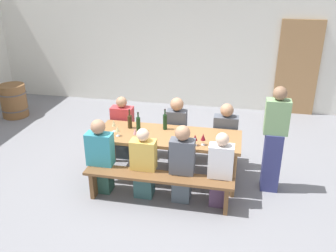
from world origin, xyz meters
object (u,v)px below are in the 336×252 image
(wine_bottle_2, at_px, (130,121))
(seated_guest_near_0, at_px, (101,158))
(seated_guest_near_2, at_px, (182,165))
(standing_host, at_px, (274,142))
(wine_glass_1, at_px, (203,137))
(bench_near, at_px, (158,181))
(wine_barrel, at_px, (14,101))
(seated_guest_near_3, at_px, (220,171))
(wine_glass_2, at_px, (195,138))
(wine_glass_0, at_px, (114,124))
(seated_guest_far_0, at_px, (123,129))
(wine_glass_4, at_px, (135,132))
(wine_glass_3, at_px, (117,129))
(wine_bottle_0, at_px, (138,124))
(seated_guest_far_1, at_px, (177,131))
(tasting_table, at_px, (168,139))
(seated_guest_near_1, at_px, (144,165))
(wine_bottle_1, at_px, (165,122))
(bench_far, at_px, (176,139))
(seated_guest_far_2, at_px, (225,137))
(wooden_door, at_px, (297,68))

(wine_bottle_2, relative_size, seated_guest_near_0, 0.28)
(seated_guest_near_2, bearing_deg, standing_host, -66.56)
(wine_glass_1, bearing_deg, bench_near, -140.22)
(wine_barrel, bearing_deg, seated_guest_near_3, -27.29)
(wine_glass_2, bearing_deg, wine_glass_0, 170.06)
(seated_guest_far_0, bearing_deg, wine_glass_4, 29.95)
(wine_glass_2, relative_size, wine_glass_3, 1.01)
(wine_glass_3, relative_size, wine_barrel, 0.23)
(bench_near, relative_size, wine_bottle_0, 6.80)
(seated_guest_far_1, bearing_deg, tasting_table, -3.92)
(tasting_table, xyz_separation_m, wine_barrel, (-3.90, 1.90, -0.31))
(bench_near, height_order, seated_guest_near_0, seated_guest_near_0)
(seated_guest_near_1, bearing_deg, wine_bottle_1, -11.65)
(bench_near, xyz_separation_m, wine_bottle_2, (-0.65, 0.84, 0.51))
(bench_far, relative_size, wine_glass_1, 12.06)
(wine_glass_2, xyz_separation_m, seated_guest_near_2, (-0.14, -0.28, -0.30))
(wine_glass_1, bearing_deg, wine_glass_4, -178.31)
(wine_glass_4, bearing_deg, tasting_table, 30.44)
(wine_bottle_2, height_order, seated_guest_near_1, seated_guest_near_1)
(seated_guest_near_1, bearing_deg, seated_guest_far_2, -44.90)
(wine_glass_1, bearing_deg, seated_guest_near_1, -158.51)
(wine_barrel, bearing_deg, wine_bottle_1, -24.00)
(wine_bottle_1, relative_size, wine_bottle_2, 1.07)
(wine_glass_0, bearing_deg, wine_bottle_2, 42.67)
(seated_guest_far_2, bearing_deg, wooden_door, 153.49)
(wine_bottle_2, xyz_separation_m, standing_host, (2.21, -0.15, -0.07))
(seated_guest_far_1, bearing_deg, wine_bottle_0, -47.20)
(seated_guest_near_3, xyz_separation_m, wine_barrel, (-4.74, 2.45, -0.16))
(tasting_table, height_order, standing_host, standing_host)
(seated_guest_near_1, bearing_deg, wine_glass_2, -68.12)
(wine_glass_4, distance_m, seated_guest_near_1, 0.51)
(wooden_door, xyz_separation_m, wine_glass_0, (-3.08, -3.37, -0.17))
(wine_bottle_0, height_order, wine_barrel, wine_bottle_0)
(wine_glass_0, xyz_separation_m, seated_guest_near_0, (-0.05, -0.51, -0.33))
(seated_guest_near_0, relative_size, seated_guest_far_2, 1.03)
(standing_host, bearing_deg, wooden_door, -101.38)
(wine_glass_1, xyz_separation_m, standing_host, (1.00, 0.23, -0.08))
(seated_guest_near_3, bearing_deg, seated_guest_near_1, 90.00)
(seated_guest_near_3, distance_m, seated_guest_far_1, 1.36)
(wine_bottle_0, bearing_deg, wine_barrel, 151.73)
(wine_bottle_0, bearing_deg, wine_glass_3, -135.90)
(wine_glass_4, xyz_separation_m, standing_host, (2.01, 0.26, -0.09))
(bench_near, xyz_separation_m, seated_guest_near_1, (-0.24, 0.15, 0.15))
(seated_guest_far_0, bearing_deg, tasting_table, 58.92)
(wine_glass_3, xyz_separation_m, seated_guest_far_1, (0.78, 0.73, -0.29))
(wine_bottle_0, distance_m, wine_glass_2, 0.99)
(wine_bottle_1, relative_size, seated_guest_near_0, 0.30)
(wine_glass_0, bearing_deg, tasting_table, 2.80)
(bench_near, xyz_separation_m, wine_barrel, (-3.90, 2.60, 0.01))
(tasting_table, distance_m, seated_guest_near_2, 0.64)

